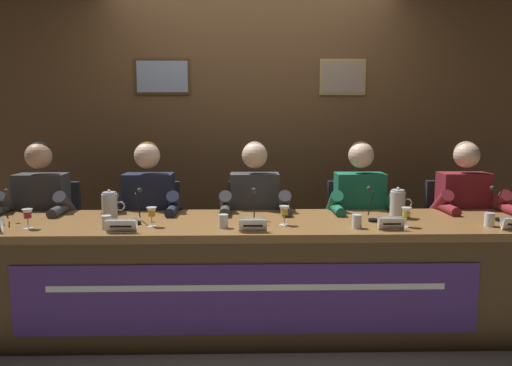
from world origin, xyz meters
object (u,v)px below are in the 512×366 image
chair_center (254,242)px  nameplate_right (391,223)px  juice_glass_center (284,212)px  panelist_far_right (467,211)px  microphone_right (372,209)px  panelist_left (147,212)px  chair_right (355,241)px  water_cup_far_right (489,220)px  juice_glass_left (152,213)px  microphone_left (137,212)px  nameplate_left (122,226)px  microphone_far_left (1,213)px  nameplate_center (253,225)px  panelist_right (362,211)px  water_pitcher_right_side (398,204)px  microphone_far_right (497,209)px  water_cup_right (357,222)px  chair_left (153,242)px  conference_table (256,258)px  juice_glass_far_left (28,215)px  juice_glass_right (406,213)px  panelist_far_left (38,213)px  water_pitcher_left_side (110,207)px  chair_far_left (51,243)px  panelist_center (255,212)px  chair_far_right (454,240)px  water_cup_left (107,223)px  microphone_center (254,211)px  water_cup_center (223,222)px

chair_center → nameplate_right: bearing=-47.1°
juice_glass_center → panelist_far_right: panelist_far_right is taller
nameplate_right → microphone_right: 0.28m
panelist_left → chair_right: size_ratio=1.37×
chair_center → water_cup_far_right: chair_center is taller
juice_glass_left → microphone_left: bearing=134.7°
nameplate_left → chair_center: chair_center is taller
microphone_far_left → nameplate_center: bearing=-8.8°
panelist_right → chair_right: bearing=90.0°
water_pitcher_right_side → panelist_left: bearing=169.8°
panelist_right → microphone_far_right: 0.90m
nameplate_right → water_cup_right: water_cup_right is taller
microphone_right → panelist_far_right: (0.82, 0.40, -0.09)m
chair_center → chair_left: bearing=180.0°
conference_table → juice_glass_far_left: 1.42m
juice_glass_right → panelist_far_left: bearing=166.5°
microphone_far_left → water_pitcher_right_side: (2.57, 0.14, 0.02)m
microphone_far_left → water_pitcher_left_side: microphone_far_left is taller
chair_far_left → microphone_left: size_ratio=4.13×
panelist_center → chair_far_right: size_ratio=1.37×
chair_far_left → panelist_right: 2.39m
juice_glass_center → panelist_center: bearing=108.1°
water_pitcher_left_side → water_cup_left: bearing=-79.9°
water_cup_left → water_cup_far_right: 2.36m
juice_glass_left → panelist_center: (0.65, 0.56, -0.10)m
nameplate_center → water_pitcher_right_side: 1.06m
chair_left → chair_right: (1.58, 0.00, 0.00)m
nameplate_left → juice_glass_right: (1.72, 0.10, 0.05)m
panelist_right → microphone_far_right: bearing=-26.0°
chair_far_left → panelist_center: size_ratio=0.73×
microphone_center → juice_glass_right: size_ratio=1.74×
water_pitcher_left_side → water_pitcher_right_side: bearing=1.9°
microphone_far_left → panelist_center: (1.62, 0.46, -0.09)m
juice_glass_center → chair_right: bearing=49.8°
microphone_center → water_pitcher_left_side: microphone_center is taller
panelist_left → microphone_right: size_ratio=5.64×
juice_glass_right → microphone_right: 0.26m
water_cup_center → panelist_far_right: bearing=18.6°
microphone_left → microphone_far_right: same height
nameplate_right → chair_center: bearing=132.9°
chair_right → microphone_right: 0.70m
panelist_far_left → water_pitcher_right_side: panelist_far_left is taller
juice_glass_left → juice_glass_right: size_ratio=1.00×
water_cup_right → nameplate_left: bearing=-176.7°
panelist_far_left → chair_left: size_ratio=1.37×
panelist_far_left → microphone_far_right: size_ratio=5.64×
conference_table → panelist_far_left: (-1.58, 0.51, 0.20)m
water_cup_left → chair_center: chair_center is taller
juice_glass_far_left → water_cup_far_right: (2.84, 0.01, -0.05)m
water_cup_far_right → water_cup_left: bearing=-179.3°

